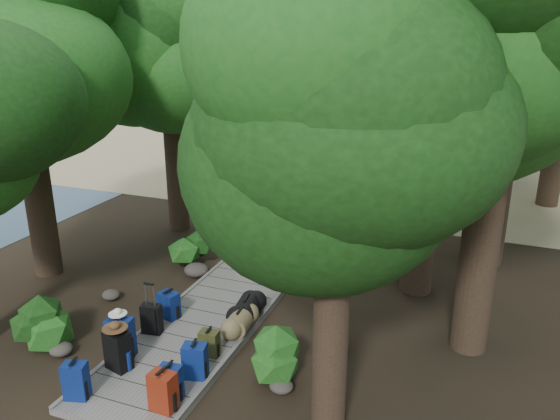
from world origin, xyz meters
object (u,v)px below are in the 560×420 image
at_px(backpack_right_c, 195,359).
at_px(backpack_left_a, 76,379).
at_px(lone_suitcase_on_sand, 349,181).
at_px(duffel_right_black, 247,309).
at_px(sun_lounger, 417,173).
at_px(kayak, 266,163).
at_px(backpack_left_b, 118,348).
at_px(backpack_left_d, 169,304).
at_px(duffel_right_khaki, 240,321).
at_px(backpack_right_a, 163,389).
at_px(suitcase_on_boardwalk, 152,319).
at_px(backpack_right_b, 170,381).
at_px(backpack_right_d, 209,342).
at_px(backpack_left_c, 120,336).

bearing_deg(backpack_right_c, backpack_left_a, -154.90).
relative_size(backpack_right_c, lone_suitcase_on_sand, 0.97).
height_order(duffel_right_black, sun_lounger, sun_lounger).
bearing_deg(kayak, lone_suitcase_on_sand, -6.65).
height_order(backpack_left_b, lone_suitcase_on_sand, backpack_left_b).
xyz_separation_m(backpack_left_d, duffel_right_khaki, (1.55, 0.03, -0.08)).
xyz_separation_m(backpack_left_d, backpack_right_c, (1.45, -1.53, 0.03)).
bearing_deg(backpack_right_a, kayak, 110.93).
relative_size(backpack_left_d, kayak, 0.21).
xyz_separation_m(backpack_left_b, lone_suitcase_on_sand, (0.97, 12.03, -0.15)).
relative_size(backpack_left_b, suitcase_on_boardwalk, 1.32).
xyz_separation_m(duffel_right_khaki, suitcase_on_boardwalk, (-1.54, -0.65, 0.07)).
bearing_deg(backpack_right_b, backpack_right_d, 85.10).
distance_m(backpack_left_b, backpack_left_c, 0.36).
distance_m(duffel_right_khaki, duffel_right_black, 0.46).
relative_size(backpack_right_d, kayak, 0.18).
distance_m(backpack_right_b, duffel_right_black, 2.65).
height_order(backpack_left_c, backpack_left_d, backpack_left_c).
bearing_deg(sun_lounger, backpack_right_d, -108.20).
distance_m(backpack_left_c, backpack_right_b, 1.58).
xyz_separation_m(backpack_left_a, backpack_left_c, (-0.04, 1.20, 0.07)).
distance_m(backpack_right_b, suitcase_on_boardwalk, 2.05).
distance_m(backpack_left_d, lone_suitcase_on_sand, 10.31).
height_order(backpack_left_b, suitcase_on_boardwalk, backpack_left_b).
xyz_separation_m(backpack_left_c, suitcase_on_boardwalk, (0.06, 0.86, -0.12)).
bearing_deg(lone_suitcase_on_sand, backpack_left_c, -107.39).
relative_size(backpack_left_a, backpack_right_a, 0.97).
relative_size(suitcase_on_boardwalk, lone_suitcase_on_sand, 0.86).
distance_m(backpack_left_b, duffel_right_khaki, 2.32).
bearing_deg(backpack_left_b, backpack_right_b, -1.86).
bearing_deg(lone_suitcase_on_sand, backpack_left_d, -107.89).
bearing_deg(backpack_left_a, duffel_right_khaki, 43.95).
bearing_deg(backpack_left_d, kayak, 116.62).
distance_m(backpack_left_a, backpack_right_d, 2.27).
distance_m(backpack_right_a, sun_lounger, 14.76).
bearing_deg(backpack_left_d, sun_lounger, 88.28).
height_order(backpack_right_a, duffel_right_black, backpack_right_a).
distance_m(backpack_right_c, sun_lounger, 13.87).
bearing_deg(backpack_right_d, sun_lounger, 77.21).
distance_m(backpack_right_b, kayak, 15.12).
xyz_separation_m(backpack_left_a, duffel_right_khaki, (1.56, 2.70, -0.12)).
distance_m(backpack_left_c, sun_lounger, 14.09).
bearing_deg(kayak, backpack_right_c, -51.90).
height_order(backpack_left_c, duffel_right_black, backpack_left_c).
height_order(backpack_right_a, duffel_right_khaki, backpack_right_a).
distance_m(backpack_right_b, sun_lounger, 14.50).
height_order(backpack_right_d, sun_lounger, sun_lounger).
xyz_separation_m(backpack_right_a, sun_lounger, (1.82, 14.64, -0.12)).
relative_size(backpack_left_d, backpack_right_b, 0.94).
height_order(backpack_right_d, kayak, backpack_right_d).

